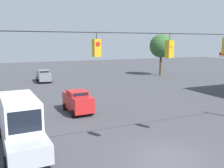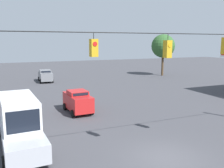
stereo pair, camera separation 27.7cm
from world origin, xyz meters
The scene contains 10 objects.
ground_plane centered at (0.00, 0.00, 0.00)m, with size 140.00×140.00×0.00m, color #3D3D42.
overhead_signal_span centered at (-0.08, -0.13, 4.52)m, with size 23.04×0.38×7.20m.
sedan_red_withflow_mid centered at (1.97, -10.55, 1.03)m, with size 2.06×3.97×1.99m.
box_truck_silver_parked_shoulder centered at (7.16, -4.82, 1.48)m, with size 2.61×7.35×3.02m.
sedan_grey_withflow_deep centered at (1.99, -29.51, 0.98)m, with size 2.14×4.57×1.87m.
traffic_cone_nearest centered at (6.64, -2.30, 0.36)m, with size 0.41×0.41×0.72m, color orange.
traffic_cone_second centered at (6.58, -4.99, 0.36)m, with size 0.41×0.41×0.72m, color orange.
traffic_cone_third centered at (6.54, -8.20, 0.36)m, with size 0.41×0.41×0.72m, color orange.
traffic_cone_fourth centered at (6.60, -10.75, 0.36)m, with size 0.41×0.41×0.72m, color orange.
tree_horizon_left centered at (-19.27, -28.35, 5.45)m, with size 4.30×4.30×7.63m.
Camera 2 is at (7.71, 10.61, 6.28)m, focal length 40.00 mm.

